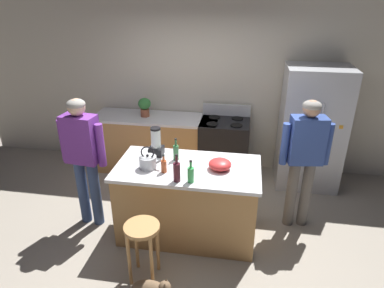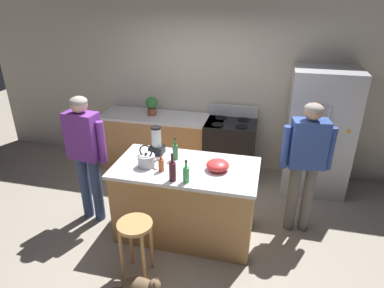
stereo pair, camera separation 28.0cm
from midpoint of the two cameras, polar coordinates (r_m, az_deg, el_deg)
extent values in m
plane|color=#9E9384|center=(4.41, -2.54, -14.54)|extent=(14.00, 14.00, 0.00)
cube|color=beige|center=(5.53, 1.35, 9.62)|extent=(8.00, 0.10, 2.70)
cube|color=#B7844C|center=(4.15, -2.65, -9.77)|extent=(1.60, 0.82, 0.89)
cube|color=silver|center=(3.90, -2.78, -4.12)|extent=(1.66, 0.88, 0.04)
cube|color=#B7844C|center=(5.64, -7.40, -0.08)|extent=(2.00, 0.64, 0.89)
cube|color=silver|center=(5.46, -7.66, 4.36)|extent=(2.00, 0.64, 0.04)
cube|color=#B7BABF|center=(5.26, 18.03, 2.52)|extent=(0.90, 0.70, 1.82)
cylinder|color=#B7BABF|center=(4.88, 18.24, 1.93)|extent=(0.02, 0.02, 0.82)
cylinder|color=#B7BABF|center=(4.89, 19.16, 1.86)|extent=(0.02, 0.02, 0.82)
cube|color=purple|center=(4.96, 15.35, -0.49)|extent=(0.05, 0.01, 0.05)
cube|color=red|center=(4.91, 20.66, 2.50)|extent=(0.05, 0.01, 0.05)
cube|color=purple|center=(4.74, 17.47, 6.70)|extent=(0.05, 0.01, 0.05)
cube|color=orange|center=(4.93, 22.38, 2.63)|extent=(0.05, 0.01, 0.05)
cube|color=red|center=(4.75, 18.38, 6.57)|extent=(0.05, 0.01, 0.05)
cube|color=#268CD8|center=(4.77, 18.36, 6.01)|extent=(0.05, 0.01, 0.05)
cube|color=black|center=(5.40, 3.93, -0.83)|extent=(0.76, 0.64, 0.93)
cube|color=black|center=(5.13, 3.55, -2.85)|extent=(0.60, 0.01, 0.24)
cube|color=#B7BABF|center=(5.46, 4.41, 5.74)|extent=(0.76, 0.06, 0.18)
cylinder|color=black|center=(5.09, 1.89, 3.38)|extent=(0.18, 0.18, 0.01)
cylinder|color=black|center=(5.06, 5.94, 3.12)|extent=(0.18, 0.18, 0.01)
cylinder|color=black|center=(5.37, 2.32, 4.53)|extent=(0.18, 0.18, 0.01)
cylinder|color=black|center=(5.34, 6.16, 4.29)|extent=(0.18, 0.18, 0.01)
cylinder|color=#384C7A|center=(4.60, -19.60, -7.55)|extent=(0.14, 0.14, 0.89)
cylinder|color=#384C7A|center=(4.51, -17.70, -7.97)|extent=(0.14, 0.14, 0.89)
cube|color=#723399|center=(4.22, -20.00, 0.77)|extent=(0.42, 0.26, 0.59)
cylinder|color=#723399|center=(4.38, -22.59, 0.52)|extent=(0.10, 0.10, 0.53)
cylinder|color=#723399|center=(4.10, -17.04, -0.24)|extent=(0.10, 0.10, 0.53)
sphere|color=#D8AD8C|center=(4.08, -20.80, 5.81)|extent=(0.22, 0.22, 0.20)
ellipsoid|color=gray|center=(4.07, -20.87, 6.28)|extent=(0.23, 0.23, 0.12)
cylinder|color=#66605B|center=(4.47, 16.91, -8.07)|extent=(0.15, 0.15, 0.90)
cylinder|color=#66605B|center=(4.42, 14.65, -8.15)|extent=(0.15, 0.15, 0.90)
cube|color=#334C99|center=(4.11, 16.96, 0.58)|extent=(0.43, 0.28, 0.57)
cylinder|color=#334C99|center=(4.20, 20.15, -0.07)|extent=(0.10, 0.10, 0.52)
cylinder|color=#334C99|center=(4.06, 13.49, -0.04)|extent=(0.10, 0.10, 0.52)
sphere|color=tan|center=(3.97, 17.64, 5.67)|extent=(0.23, 0.23, 0.20)
ellipsoid|color=gray|center=(3.96, 17.71, 6.15)|extent=(0.24, 0.24, 0.12)
cylinder|color=#B7844C|center=(3.50, -10.82, -13.70)|extent=(0.36, 0.36, 0.04)
cylinder|color=#B7844C|center=(3.67, -12.84, -18.61)|extent=(0.04, 0.04, 0.62)
cylinder|color=#B7844C|center=(3.60, -9.17, -19.24)|extent=(0.04, 0.04, 0.62)
cylinder|color=#B7844C|center=(3.83, -11.53, -16.29)|extent=(0.04, 0.04, 0.62)
cylinder|color=#B7844C|center=(3.76, -8.04, -16.84)|extent=(0.04, 0.04, 0.62)
sphere|color=brown|center=(3.57, -7.05, -22.86)|extent=(0.12, 0.12, 0.12)
cone|color=brown|center=(3.50, -7.08, -22.57)|extent=(0.04, 0.04, 0.03)
cone|color=brown|center=(3.54, -6.79, -21.88)|extent=(0.04, 0.04, 0.03)
cylinder|color=brown|center=(5.48, -9.39, 5.22)|extent=(0.14, 0.14, 0.12)
ellipsoid|color=#337A38|center=(5.43, -9.50, 6.71)|extent=(0.20, 0.20, 0.18)
cube|color=black|center=(4.18, -7.94, -1.19)|extent=(0.17, 0.17, 0.10)
cylinder|color=silver|center=(4.11, -8.07, 0.89)|extent=(0.12, 0.12, 0.23)
cylinder|color=black|center=(4.06, -8.18, 2.54)|extent=(0.12, 0.12, 0.02)
cylinder|color=#B24C26|center=(3.77, -6.90, -3.81)|extent=(0.06, 0.06, 0.14)
cylinder|color=#B24C26|center=(3.73, -6.98, -2.46)|extent=(0.02, 0.02, 0.06)
cylinder|color=black|center=(3.71, -7.01, -1.93)|extent=(0.03, 0.03, 0.02)
cylinder|color=#2D6638|center=(4.02, -4.72, -1.51)|extent=(0.07, 0.07, 0.18)
cylinder|color=#2D6638|center=(3.96, -4.78, 0.18)|extent=(0.03, 0.03, 0.08)
cylinder|color=black|center=(3.94, -4.81, 0.80)|extent=(0.03, 0.03, 0.02)
cylinder|color=#3FB259|center=(3.56, -2.49, -5.28)|extent=(0.07, 0.07, 0.17)
cylinder|color=#3FB259|center=(3.50, -2.52, -3.57)|extent=(0.03, 0.03, 0.07)
cylinder|color=black|center=(3.48, -2.54, -2.94)|extent=(0.03, 0.03, 0.02)
cylinder|color=#471923|center=(3.57, -4.84, -4.83)|extent=(0.08, 0.08, 0.21)
cylinder|color=#471923|center=(3.50, -4.92, -2.69)|extent=(0.03, 0.03, 0.09)
cylinder|color=black|center=(3.47, -4.96, -1.91)|extent=(0.03, 0.03, 0.02)
ellipsoid|color=red|center=(3.82, 2.63, -3.47)|extent=(0.26, 0.26, 0.12)
cylinder|color=#B7BABF|center=(3.89, -9.50, -3.07)|extent=(0.20, 0.20, 0.14)
sphere|color=black|center=(3.85, -9.59, -1.95)|extent=(0.03, 0.03, 0.03)
cylinder|color=#B7BABF|center=(3.84, -7.68, -2.96)|extent=(0.09, 0.03, 0.08)
torus|color=black|center=(3.83, -9.62, -1.49)|extent=(0.16, 0.02, 0.16)
camera|label=1|loc=(0.14, -91.97, -0.91)|focal=31.64mm
camera|label=2|loc=(0.14, 88.03, 0.91)|focal=31.64mm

